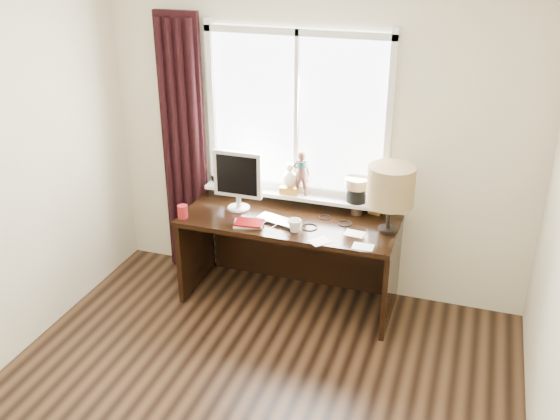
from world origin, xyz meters
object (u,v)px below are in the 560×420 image
(laptop, at_px, (278,221))
(mug, at_px, (295,225))
(red_cup, at_px, (183,212))
(desk, at_px, (293,241))
(monitor, at_px, (238,177))
(table_lamp, at_px, (391,187))

(laptop, distance_m, mug, 0.21)
(laptop, distance_m, red_cup, 0.75)
(desk, xyz_separation_m, monitor, (-0.45, -0.05, 0.52))
(red_cup, xyz_separation_m, table_lamp, (1.57, 0.27, 0.31))
(mug, distance_m, red_cup, 0.90)
(desk, distance_m, monitor, 0.69)
(desk, height_order, table_lamp, table_lamp)
(desk, bearing_deg, mug, -70.51)
(laptop, bearing_deg, monitor, 176.72)
(table_lamp, bearing_deg, monitor, 178.98)
(red_cup, relative_size, monitor, 0.21)
(mug, xyz_separation_m, table_lamp, (0.66, 0.22, 0.31))
(red_cup, distance_m, monitor, 0.51)
(laptop, xyz_separation_m, monitor, (-0.38, 0.13, 0.27))
(laptop, bearing_deg, red_cup, -151.33)
(red_cup, height_order, monitor, monitor)
(mug, relative_size, red_cup, 0.98)
(red_cup, height_order, table_lamp, table_lamp)
(table_lamp, bearing_deg, laptop, -172.35)
(mug, relative_size, table_lamp, 0.20)
(desk, height_order, monitor, monitor)
(monitor, bearing_deg, red_cup, -139.97)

